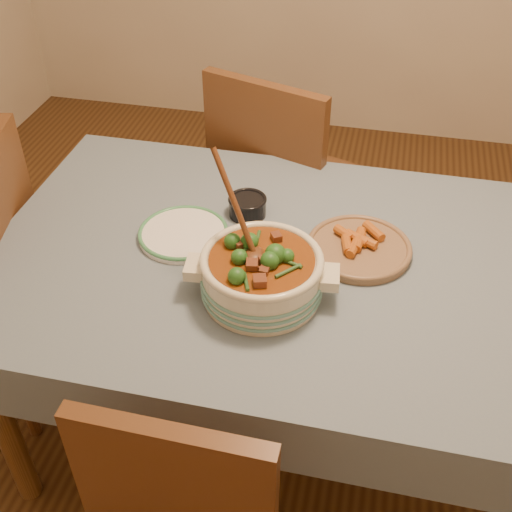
{
  "coord_description": "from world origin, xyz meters",
  "views": [
    {
      "loc": [
        0.22,
        -1.36,
        1.89
      ],
      "look_at": [
        -0.05,
        -0.14,
        0.86
      ],
      "focal_mm": 45.0,
      "sensor_mm": 36.0,
      "label": 1
    }
  ],
  "objects_px": {
    "condiment_bowl": "(247,205)",
    "stew_casserole": "(262,272)",
    "dining_table": "(285,282)",
    "white_plate": "(183,233)",
    "fried_plate": "(359,246)",
    "chair_far": "(279,179)"
  },
  "relations": [
    {
      "from": "fried_plate",
      "to": "white_plate",
      "type": "bearing_deg",
      "value": -175.47
    },
    {
      "from": "condiment_bowl",
      "to": "stew_casserole",
      "type": "bearing_deg",
      "value": -71.03
    },
    {
      "from": "condiment_bowl",
      "to": "chair_far",
      "type": "xyz_separation_m",
      "value": [
        0.0,
        0.51,
        -0.22
      ]
    },
    {
      "from": "dining_table",
      "to": "condiment_bowl",
      "type": "relative_size",
      "value": 12.01
    },
    {
      "from": "dining_table",
      "to": "condiment_bowl",
      "type": "height_order",
      "value": "condiment_bowl"
    },
    {
      "from": "white_plate",
      "to": "chair_far",
      "type": "height_order",
      "value": "chair_far"
    },
    {
      "from": "condiment_bowl",
      "to": "fried_plate",
      "type": "xyz_separation_m",
      "value": [
        0.35,
        -0.11,
        -0.01
      ]
    },
    {
      "from": "chair_far",
      "to": "fried_plate",
      "type": "bearing_deg",
      "value": 137.48
    },
    {
      "from": "white_plate",
      "to": "fried_plate",
      "type": "distance_m",
      "value": 0.51
    },
    {
      "from": "stew_casserole",
      "to": "chair_far",
      "type": "bearing_deg",
      "value": 97.58
    },
    {
      "from": "white_plate",
      "to": "dining_table",
      "type": "bearing_deg",
      "value": -5.87
    },
    {
      "from": "white_plate",
      "to": "stew_casserole",
      "type": "bearing_deg",
      "value": -35.27
    },
    {
      "from": "chair_far",
      "to": "dining_table",
      "type": "bearing_deg",
      "value": 120.45
    },
    {
      "from": "chair_far",
      "to": "stew_casserole",
      "type": "bearing_deg",
      "value": 116.01
    },
    {
      "from": "dining_table",
      "to": "white_plate",
      "type": "height_order",
      "value": "white_plate"
    },
    {
      "from": "condiment_bowl",
      "to": "chair_far",
      "type": "height_order",
      "value": "chair_far"
    },
    {
      "from": "stew_casserole",
      "to": "chair_far",
      "type": "distance_m",
      "value": 0.9
    },
    {
      "from": "condiment_bowl",
      "to": "fried_plate",
      "type": "bearing_deg",
      "value": -17.3
    },
    {
      "from": "white_plate",
      "to": "fried_plate",
      "type": "height_order",
      "value": "fried_plate"
    },
    {
      "from": "stew_casserole",
      "to": "white_plate",
      "type": "distance_m",
      "value": 0.34
    },
    {
      "from": "fried_plate",
      "to": "chair_far",
      "type": "height_order",
      "value": "chair_far"
    },
    {
      "from": "stew_casserole",
      "to": "fried_plate",
      "type": "bearing_deg",
      "value": 45.41
    }
  ]
}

